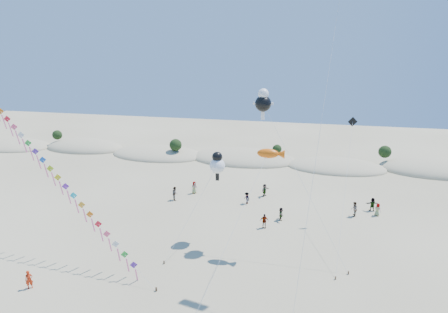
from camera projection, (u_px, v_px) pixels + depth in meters
The scene contains 8 objects.
dune_ridge at pixel (249, 159), 66.88m from camera, with size 145.30×11.49×5.57m.
kite_train at pixel (29, 145), 36.61m from camera, with size 28.41×10.58×20.49m.
fish_kite at pixel (271, 154), 35.21m from camera, with size 5.77×12.80×10.49m.
cartoon_kite_low at pixel (217, 164), 38.23m from camera, with size 4.56×7.26×9.46m.
cartoon_kite_high at pixel (263, 102), 36.38m from camera, with size 9.81×6.27×15.83m.
dark_kite at pixel (349, 155), 39.49m from camera, with size 2.35×13.47×12.16m.
flyer_foreground at pixel (29, 280), 31.62m from camera, with size 0.60×0.40×1.65m, color #B9290E.
beachgoers at pixel (298, 204), 46.46m from camera, with size 34.71×10.31×1.83m.
Camera 1 is at (10.18, -18.22, 19.97)m, focal length 30.00 mm.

